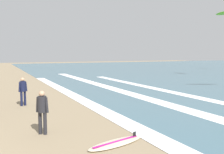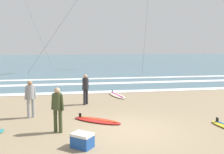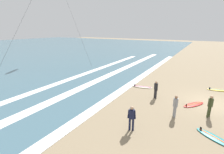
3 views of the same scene
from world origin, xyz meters
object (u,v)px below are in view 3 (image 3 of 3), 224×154
(surfboard_near_water, at_px, (219,90))
(surfboard_right_spare, at_px, (194,104))
(surfer_foreground_main, at_px, (156,88))
(surfer_left_near, at_px, (210,104))
(surfboard_foreground_flat, at_px, (214,138))
(surfboard_left_pile, at_px, (142,87))
(surfer_right_near, at_px, (175,104))
(surfer_background_far, at_px, (132,116))

(surfboard_near_water, bearing_deg, surfboard_right_spare, 158.80)
(surfer_foreground_main, height_order, surfer_left_near, same)
(surfboard_near_water, height_order, surfboard_right_spare, same)
(surfboard_foreground_flat, bearing_deg, surfboard_near_water, -3.23)
(surfboard_foreground_flat, bearing_deg, surfer_foreground_main, 50.04)
(surfer_left_near, xyz_separation_m, surfboard_left_pile, (3.29, 6.05, -0.91))
(surfer_right_near, bearing_deg, surfer_background_far, 146.54)
(surfer_background_far, relative_size, surfboard_right_spare, 0.78)
(surfer_right_near, height_order, surfboard_right_spare, surfer_right_near)
(surfer_background_far, relative_size, surfboard_foreground_flat, 0.75)
(surfer_left_near, distance_m, surfboard_left_pile, 6.94)
(surfboard_near_water, height_order, surfboard_left_pile, same)
(surfer_right_near, height_order, surfboard_left_pile, surfer_right_near)
(surfer_left_near, distance_m, surfboard_foreground_flat, 2.68)
(surfboard_near_water, bearing_deg, surfer_background_far, 155.18)
(surfer_background_far, xyz_separation_m, surfer_left_near, (4.17, -4.02, 0.00))
(surfboard_left_pile, bearing_deg, surfboard_foreground_flat, -132.16)
(surfer_foreground_main, bearing_deg, surfboard_near_water, -44.23)
(surfboard_foreground_flat, bearing_deg, surfboard_right_spare, 18.96)
(surfboard_foreground_flat, distance_m, surfboard_right_spare, 4.23)
(surfboard_left_pile, bearing_deg, surfboard_near_water, -66.23)
(surfer_left_near, bearing_deg, surfboard_foreground_flat, -172.27)
(surfer_background_far, relative_size, surfboard_near_water, 0.73)
(surfer_background_far, distance_m, surfboard_right_spare, 6.47)
(surfboard_right_spare, bearing_deg, surfboard_foreground_flat, -161.04)
(surfer_left_near, bearing_deg, surfer_foreground_main, 73.32)
(surfer_right_near, distance_m, surfboard_near_water, 8.13)
(surfer_background_far, bearing_deg, surfer_right_near, -33.46)
(surfboard_foreground_flat, relative_size, surfboard_right_spare, 1.03)
(surfer_background_far, distance_m, surfboard_near_water, 11.60)
(surfboard_near_water, xyz_separation_m, surfboard_foreground_flat, (-8.82, 0.50, 0.00))
(surfer_left_near, relative_size, surfboard_right_spare, 0.78)
(surfer_left_near, bearing_deg, surfboard_left_pile, 61.49)
(surfer_right_near, bearing_deg, surfboard_near_water, -21.04)
(surfer_foreground_main, distance_m, surfer_left_near, 4.29)
(surfer_background_far, xyz_separation_m, surfboard_right_spare, (5.67, -2.98, -0.91))
(surfer_left_near, relative_size, surfboard_near_water, 0.73)
(surfer_foreground_main, height_order, surfer_right_near, same)
(surfer_left_near, height_order, surfboard_left_pile, surfer_left_near)
(surfboard_near_water, height_order, surfboard_foreground_flat, same)
(surfer_right_near, bearing_deg, surfboard_foreground_flat, -117.98)
(surfer_background_far, bearing_deg, surfboard_left_pile, 15.25)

